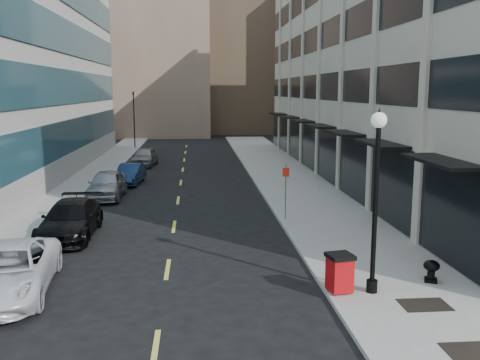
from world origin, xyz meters
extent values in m
cube|color=gray|center=(7.50, 20.00, 0.07)|extent=(5.00, 80.00, 0.15)
cube|color=gray|center=(-6.50, 20.00, 0.07)|extent=(3.00, 80.00, 0.15)
cube|color=beige|center=(17.00, 27.00, 9.00)|extent=(14.00, 46.00, 18.00)
cube|color=black|center=(10.02, 27.00, 2.00)|extent=(0.18, 46.00, 3.60)
cube|color=black|center=(10.03, 27.00, 6.50)|extent=(0.12, 46.00, 1.80)
cube|color=black|center=(10.03, 27.00, 10.00)|extent=(0.12, 46.00, 1.80)
cube|color=beige|center=(10.00, 10.00, 9.00)|extent=(0.35, 0.60, 18.00)
cube|color=beige|center=(10.00, 16.00, 9.00)|extent=(0.35, 0.60, 18.00)
cube|color=beige|center=(10.00, 22.00, 9.00)|extent=(0.35, 0.60, 18.00)
cube|color=beige|center=(10.00, 28.00, 9.00)|extent=(0.35, 0.60, 18.00)
cube|color=beige|center=(10.00, 34.00, 9.00)|extent=(0.35, 0.60, 18.00)
cube|color=beige|center=(10.00, 40.00, 9.00)|extent=(0.35, 0.60, 18.00)
cube|color=beige|center=(10.00, 46.00, 9.00)|extent=(0.35, 0.60, 18.00)
cube|color=black|center=(9.35, 7.00, 3.90)|extent=(1.30, 4.00, 0.12)
cube|color=black|center=(9.35, 13.00, 3.90)|extent=(1.30, 4.00, 0.12)
cube|color=black|center=(9.35, 19.00, 3.90)|extent=(1.30, 4.00, 0.12)
cube|color=black|center=(9.35, 25.00, 3.90)|extent=(1.30, 4.00, 0.12)
cube|color=black|center=(9.35, 31.00, 3.90)|extent=(1.30, 4.00, 0.12)
cube|color=black|center=(9.35, 37.00, 3.90)|extent=(1.30, 4.00, 0.12)
cube|color=black|center=(9.35, 43.00, 3.90)|extent=(1.30, 4.00, 0.12)
cube|color=gray|center=(-7.96, 27.00, 0.90)|extent=(0.20, 46.00, 1.80)
cube|color=#346A7A|center=(-7.97, 27.00, 3.00)|extent=(0.14, 45.60, 2.40)
cube|color=#346A7A|center=(-7.97, 27.00, 6.50)|extent=(0.14, 45.60, 2.40)
cube|color=#346A7A|center=(-7.97, 27.00, 10.00)|extent=(0.14, 45.60, 2.40)
cube|color=#957762|center=(-4.00, 68.00, 14.00)|extent=(14.00, 18.00, 28.00)
cube|color=brown|center=(8.00, 72.00, 17.00)|extent=(12.00, 16.00, 34.00)
cube|color=#957762|center=(-14.00, 78.00, 11.00)|extent=(12.00, 14.00, 22.00)
cube|color=beige|center=(18.00, 66.00, 10.00)|extent=(10.00, 14.00, 20.00)
cube|color=black|center=(7.60, 1.00, 0.15)|extent=(1.40, 1.00, 0.01)
cube|color=black|center=(7.60, 3.80, 0.15)|extent=(1.40, 1.00, 0.01)
cube|color=#D8CC4C|center=(0.00, 2.00, 0.01)|extent=(0.15, 2.20, 0.01)
cube|color=#D8CC4C|center=(0.00, 8.00, 0.01)|extent=(0.15, 2.20, 0.01)
cube|color=#D8CC4C|center=(0.00, 14.00, 0.01)|extent=(0.15, 2.20, 0.01)
cube|color=#D8CC4C|center=(0.00, 20.00, 0.01)|extent=(0.15, 2.20, 0.01)
cube|color=#D8CC4C|center=(0.00, 26.00, 0.01)|extent=(0.15, 2.20, 0.01)
cube|color=#D8CC4C|center=(0.00, 32.00, 0.01)|extent=(0.15, 2.20, 0.01)
cube|color=#D8CC4C|center=(0.00, 38.00, 0.01)|extent=(0.15, 2.20, 0.01)
cube|color=#D8CC4C|center=(0.00, 44.00, 0.01)|extent=(0.15, 2.20, 0.01)
cube|color=#D8CC4C|center=(0.00, 50.00, 0.01)|extent=(0.15, 2.20, 0.01)
cylinder|color=black|center=(-5.50, 48.00, 3.00)|extent=(0.12, 0.12, 6.00)
imported|color=black|center=(-5.50, 48.00, 5.99)|extent=(0.66, 0.66, 1.98)
imported|color=white|center=(-4.80, 6.00, 0.78)|extent=(3.11, 5.83, 1.56)
imported|color=black|center=(-4.37, 12.61, 0.77)|extent=(2.17, 5.31, 1.54)
imported|color=#9C9EA4|center=(-4.17, 21.00, 0.81)|extent=(2.01, 4.80, 1.62)
imported|color=navy|center=(-3.38, 25.77, 0.67)|extent=(1.83, 4.21, 1.35)
imported|color=gray|center=(-3.20, 34.52, 0.76)|extent=(2.28, 4.64, 1.52)
cube|color=#BC0C0F|center=(5.40, 5.00, 0.73)|extent=(0.78, 0.78, 1.06)
cube|color=black|center=(5.40, 5.00, 1.30)|extent=(0.88, 0.88, 0.13)
cylinder|color=black|center=(5.19, 5.35, 0.27)|extent=(0.06, 0.23, 0.23)
cylinder|color=black|center=(5.61, 5.35, 0.27)|extent=(0.06, 0.23, 0.23)
cylinder|color=black|center=(6.40, 4.92, 0.34)|extent=(0.34, 0.34, 0.38)
cylinder|color=black|center=(6.40, 4.92, 2.81)|extent=(0.15, 0.15, 4.90)
sphere|color=silver|center=(6.40, 4.92, 5.42)|extent=(0.47, 0.47, 0.47)
cone|color=black|center=(6.40, 4.92, 5.69)|extent=(0.13, 0.13, 0.19)
cylinder|color=slate|center=(5.30, 14.39, 1.49)|extent=(0.05, 0.05, 2.69)
cube|color=red|center=(5.30, 14.37, 2.44)|extent=(0.31, 0.06, 0.43)
cube|color=black|center=(8.60, 5.63, 0.21)|extent=(0.51, 0.51, 0.11)
cylinder|color=black|center=(8.60, 5.63, 0.43)|extent=(0.24, 0.24, 0.37)
ellipsoid|color=black|center=(8.60, 5.63, 0.69)|extent=(0.52, 0.52, 0.36)
camera|label=1|loc=(1.06, -10.33, 6.30)|focal=40.00mm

